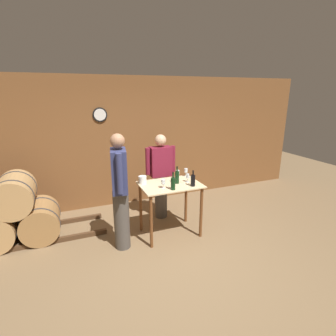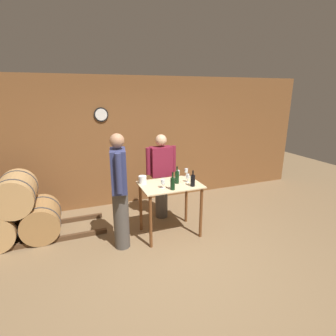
{
  "view_description": "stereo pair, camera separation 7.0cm",
  "coord_description": "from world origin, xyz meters",
  "px_view_note": "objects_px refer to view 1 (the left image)",
  "views": [
    {
      "loc": [
        -1.38,
        -2.95,
        2.38
      ],
      "look_at": [
        0.19,
        0.92,
        1.16
      ],
      "focal_mm": 28.0,
      "sensor_mm": 36.0,
      "label": 1
    },
    {
      "loc": [
        -1.31,
        -2.98,
        2.38
      ],
      "look_at": [
        0.19,
        0.92,
        1.16
      ],
      "focal_mm": 28.0,
      "sensor_mm": 36.0,
      "label": 2
    }
  ],
  "objects_px": {
    "wine_bottle_center": "(193,180)",
    "person_visitor_with_scarf": "(161,175)",
    "wine_bottle_left": "(177,177)",
    "wine_glass_far_side": "(186,171)",
    "wine_glass_near_left": "(163,182)",
    "person_host": "(120,190)",
    "wine_glass_near_center": "(178,173)",
    "wine_bottle_far_left": "(173,183)",
    "ice_bucket": "(143,180)",
    "wine_glass_near_right": "(188,176)"
  },
  "relations": [
    {
      "from": "wine_bottle_far_left",
      "to": "wine_bottle_center",
      "type": "height_order",
      "value": "wine_bottle_far_left"
    },
    {
      "from": "wine_bottle_left",
      "to": "person_visitor_with_scarf",
      "type": "distance_m",
      "value": 0.69
    },
    {
      "from": "wine_glass_far_side",
      "to": "person_host",
      "type": "xyz_separation_m",
      "value": [
        -1.28,
        -0.39,
        -0.05
      ]
    },
    {
      "from": "person_visitor_with_scarf",
      "to": "wine_glass_far_side",
      "type": "bearing_deg",
      "value": -48.34
    },
    {
      "from": "wine_bottle_center",
      "to": "wine_glass_near_left",
      "type": "relative_size",
      "value": 1.85
    },
    {
      "from": "wine_glass_near_right",
      "to": "ice_bucket",
      "type": "relative_size",
      "value": 1.06
    },
    {
      "from": "wine_bottle_left",
      "to": "wine_bottle_far_left",
      "type": "bearing_deg",
      "value": -125.84
    },
    {
      "from": "wine_bottle_center",
      "to": "person_visitor_with_scarf",
      "type": "height_order",
      "value": "person_visitor_with_scarf"
    },
    {
      "from": "wine_bottle_left",
      "to": "wine_glass_near_center",
      "type": "relative_size",
      "value": 2.12
    },
    {
      "from": "wine_bottle_far_left",
      "to": "wine_bottle_left",
      "type": "relative_size",
      "value": 0.98
    },
    {
      "from": "wine_bottle_far_left",
      "to": "person_host",
      "type": "bearing_deg",
      "value": 169.9
    },
    {
      "from": "wine_bottle_center",
      "to": "wine_glass_near_left",
      "type": "xyz_separation_m",
      "value": [
        -0.48,
        0.09,
        -0.0
      ]
    },
    {
      "from": "wine_glass_near_right",
      "to": "wine_glass_far_side",
      "type": "height_order",
      "value": "wine_glass_far_side"
    },
    {
      "from": "wine_bottle_far_left",
      "to": "wine_glass_near_center",
      "type": "bearing_deg",
      "value": 59.0
    },
    {
      "from": "wine_glass_near_left",
      "to": "person_visitor_with_scarf",
      "type": "distance_m",
      "value": 0.85
    },
    {
      "from": "wine_bottle_center",
      "to": "person_visitor_with_scarf",
      "type": "xyz_separation_m",
      "value": [
        -0.22,
        0.89,
        -0.15
      ]
    },
    {
      "from": "wine_bottle_far_left",
      "to": "wine_glass_near_right",
      "type": "height_order",
      "value": "wine_bottle_far_left"
    },
    {
      "from": "wine_bottle_left",
      "to": "wine_glass_near_center",
      "type": "height_order",
      "value": "wine_bottle_left"
    },
    {
      "from": "wine_glass_near_left",
      "to": "wine_glass_near_center",
      "type": "distance_m",
      "value": 0.58
    },
    {
      "from": "wine_glass_far_side",
      "to": "wine_glass_near_center",
      "type": "bearing_deg",
      "value": -171.6
    },
    {
      "from": "wine_bottle_far_left",
      "to": "wine_glass_near_left",
      "type": "bearing_deg",
      "value": 134.21
    },
    {
      "from": "wine_bottle_center",
      "to": "wine_glass_near_right",
      "type": "bearing_deg",
      "value": 87.47
    },
    {
      "from": "wine_bottle_center",
      "to": "wine_glass_far_side",
      "type": "xyz_separation_m",
      "value": [
        0.12,
        0.51,
        0.0
      ]
    },
    {
      "from": "person_host",
      "to": "wine_bottle_center",
      "type": "bearing_deg",
      "value": -5.54
    },
    {
      "from": "wine_bottle_far_left",
      "to": "person_visitor_with_scarf",
      "type": "distance_m",
      "value": 0.94
    },
    {
      "from": "ice_bucket",
      "to": "person_visitor_with_scarf",
      "type": "bearing_deg",
      "value": 43.18
    },
    {
      "from": "wine_glass_near_left",
      "to": "wine_glass_far_side",
      "type": "relative_size",
      "value": 0.98
    },
    {
      "from": "wine_bottle_left",
      "to": "wine_glass_near_right",
      "type": "xyz_separation_m",
      "value": [
        0.19,
        -0.0,
        -0.01
      ]
    },
    {
      "from": "wine_glass_far_side",
      "to": "ice_bucket",
      "type": "bearing_deg",
      "value": -174.52
    },
    {
      "from": "wine_bottle_center",
      "to": "ice_bucket",
      "type": "bearing_deg",
      "value": 149.38
    },
    {
      "from": "wine_bottle_far_left",
      "to": "wine_glass_near_left",
      "type": "height_order",
      "value": "wine_bottle_far_left"
    },
    {
      "from": "wine_bottle_left",
      "to": "wine_bottle_center",
      "type": "distance_m",
      "value": 0.28
    },
    {
      "from": "wine_glass_near_left",
      "to": "wine_bottle_center",
      "type": "bearing_deg",
      "value": -10.76
    },
    {
      "from": "wine_bottle_left",
      "to": "wine_glass_far_side",
      "type": "height_order",
      "value": "wine_bottle_left"
    },
    {
      "from": "ice_bucket",
      "to": "wine_bottle_left",
      "type": "bearing_deg",
      "value": -21.36
    },
    {
      "from": "wine_bottle_far_left",
      "to": "wine_glass_near_left",
      "type": "relative_size",
      "value": 2.01
    },
    {
      "from": "wine_bottle_left",
      "to": "ice_bucket",
      "type": "bearing_deg",
      "value": 158.64
    },
    {
      "from": "wine_bottle_left",
      "to": "wine_glass_near_left",
      "type": "relative_size",
      "value": 2.06
    },
    {
      "from": "ice_bucket",
      "to": "wine_bottle_center",
      "type": "bearing_deg",
      "value": -30.62
    },
    {
      "from": "wine_glass_near_left",
      "to": "person_host",
      "type": "distance_m",
      "value": 0.68
    },
    {
      "from": "wine_glass_near_left",
      "to": "person_host",
      "type": "xyz_separation_m",
      "value": [
        -0.68,
        0.02,
        -0.04
      ]
    },
    {
      "from": "wine_bottle_left",
      "to": "ice_bucket",
      "type": "distance_m",
      "value": 0.58
    },
    {
      "from": "wine_bottle_left",
      "to": "ice_bucket",
      "type": "relative_size",
      "value": 2.2
    },
    {
      "from": "wine_bottle_left",
      "to": "wine_glass_near_left",
      "type": "bearing_deg",
      "value": -157.02
    },
    {
      "from": "wine_glass_near_left",
      "to": "wine_glass_near_right",
      "type": "relative_size",
      "value": 1.0
    },
    {
      "from": "wine_glass_far_side",
      "to": "wine_bottle_center",
      "type": "bearing_deg",
      "value": -103.21
    },
    {
      "from": "wine_bottle_center",
      "to": "person_host",
      "type": "distance_m",
      "value": 1.17
    },
    {
      "from": "person_host",
      "to": "wine_glass_near_center",
      "type": "bearing_deg",
      "value": 18.38
    },
    {
      "from": "wine_bottle_left",
      "to": "wine_glass_near_right",
      "type": "bearing_deg",
      "value": -0.69
    },
    {
      "from": "wine_bottle_far_left",
      "to": "wine_bottle_center",
      "type": "relative_size",
      "value": 1.08
    }
  ]
}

